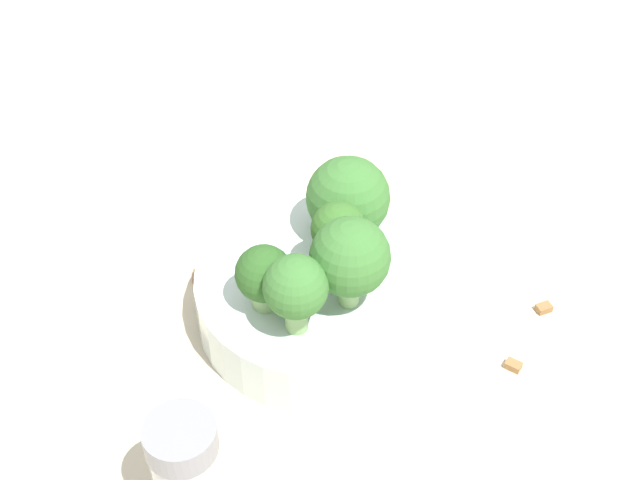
# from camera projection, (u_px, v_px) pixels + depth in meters

# --- Properties ---
(ground_plane) EXTENTS (3.00, 3.00, 0.00)m
(ground_plane) POSITION_uv_depth(u_px,v_px,m) (320.00, 316.00, 0.56)
(ground_plane) COLOR beige
(bowl) EXTENTS (0.15, 0.15, 0.04)m
(bowl) POSITION_uv_depth(u_px,v_px,m) (320.00, 296.00, 0.55)
(bowl) COLOR silver
(bowl) RESTS_ON ground_plane
(broccoli_floret_0) EXTENTS (0.04, 0.04, 0.05)m
(broccoli_floret_0) POSITION_uv_depth(u_px,v_px,m) (296.00, 289.00, 0.49)
(broccoli_floret_0) COLOR #84AD66
(broccoli_floret_0) RESTS_ON bowl
(broccoli_floret_1) EXTENTS (0.05, 0.05, 0.05)m
(broccoli_floret_1) POSITION_uv_depth(u_px,v_px,m) (348.00, 198.00, 0.55)
(broccoli_floret_1) COLOR #7A9E5B
(broccoli_floret_1) RESTS_ON bowl
(broccoli_floret_2) EXTENTS (0.05, 0.05, 0.06)m
(broccoli_floret_2) POSITION_uv_depth(u_px,v_px,m) (350.00, 258.00, 0.50)
(broccoli_floret_2) COLOR #8EB770
(broccoli_floret_2) RESTS_ON bowl
(broccoli_floret_3) EXTENTS (0.03, 0.03, 0.05)m
(broccoli_floret_3) POSITION_uv_depth(u_px,v_px,m) (337.00, 228.00, 0.52)
(broccoli_floret_3) COLOR #84AD66
(broccoli_floret_3) RESTS_ON bowl
(broccoli_floret_4) EXTENTS (0.03, 0.03, 0.04)m
(broccoli_floret_4) POSITION_uv_depth(u_px,v_px,m) (264.00, 276.00, 0.51)
(broccoli_floret_4) COLOR #8EB770
(broccoli_floret_4) RESTS_ON bowl
(pepper_shaker) EXTENTS (0.04, 0.04, 0.07)m
(pepper_shaker) POSITION_uv_depth(u_px,v_px,m) (186.00, 470.00, 0.44)
(pepper_shaker) COLOR silver
(pepper_shaker) RESTS_ON ground_plane
(almond_crumb_0) EXTENTS (0.01, 0.01, 0.01)m
(almond_crumb_0) POSITION_uv_depth(u_px,v_px,m) (544.00, 306.00, 0.56)
(almond_crumb_0) COLOR olive
(almond_crumb_0) RESTS_ON ground_plane
(almond_crumb_1) EXTENTS (0.01, 0.01, 0.01)m
(almond_crumb_1) POSITION_uv_depth(u_px,v_px,m) (514.00, 363.00, 0.53)
(almond_crumb_1) COLOR olive
(almond_crumb_1) RESTS_ON ground_plane
(almond_crumb_2) EXTENTS (0.01, 0.01, 0.01)m
(almond_crumb_2) POSITION_uv_depth(u_px,v_px,m) (198.00, 274.00, 0.58)
(almond_crumb_2) COLOR olive
(almond_crumb_2) RESTS_ON ground_plane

